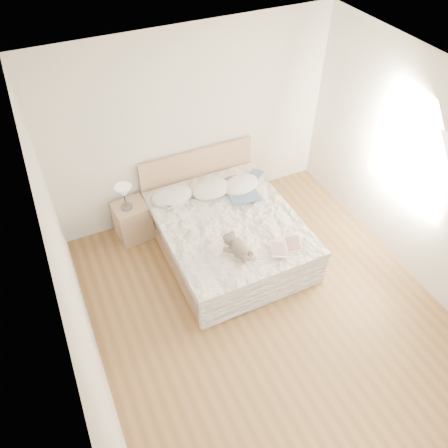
% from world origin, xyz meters
% --- Properties ---
extents(floor, '(4.00, 4.50, 0.00)m').
position_xyz_m(floor, '(0.00, 0.00, 0.00)').
color(floor, brown).
rests_on(floor, ground).
extents(ceiling, '(4.00, 4.50, 0.00)m').
position_xyz_m(ceiling, '(0.00, 0.00, 2.70)').
color(ceiling, white).
rests_on(ceiling, ground).
extents(wall_back, '(4.00, 0.02, 2.70)m').
position_xyz_m(wall_back, '(0.00, 2.25, 1.35)').
color(wall_back, silver).
rests_on(wall_back, ground).
extents(wall_left, '(0.02, 4.50, 2.70)m').
position_xyz_m(wall_left, '(-2.00, 0.00, 1.35)').
color(wall_left, silver).
rests_on(wall_left, ground).
extents(wall_right, '(0.02, 4.50, 2.70)m').
position_xyz_m(wall_right, '(2.00, 0.00, 1.35)').
color(wall_right, silver).
rests_on(wall_right, ground).
extents(window, '(0.02, 1.30, 1.10)m').
position_xyz_m(window, '(1.99, 0.30, 1.45)').
color(window, white).
rests_on(window, wall_right).
extents(bed, '(1.72, 2.14, 1.00)m').
position_xyz_m(bed, '(0.00, 1.19, 0.31)').
color(bed, tan).
rests_on(bed, floor).
extents(nightstand, '(0.49, 0.44, 0.56)m').
position_xyz_m(nightstand, '(-1.09, 1.97, 0.28)').
color(nightstand, tan).
rests_on(nightstand, floor).
extents(table_lamp, '(0.28, 0.28, 0.36)m').
position_xyz_m(table_lamp, '(-1.13, 1.95, 0.82)').
color(table_lamp, '#4F4945').
rests_on(table_lamp, nightstand).
extents(pillow_left, '(0.58, 0.41, 0.17)m').
position_xyz_m(pillow_left, '(-0.52, 1.83, 0.64)').
color(pillow_left, silver).
rests_on(pillow_left, bed).
extents(pillow_middle, '(0.58, 0.41, 0.17)m').
position_xyz_m(pillow_middle, '(0.02, 1.73, 0.64)').
color(pillow_middle, white).
rests_on(pillow_middle, bed).
extents(pillow_right, '(0.63, 0.51, 0.17)m').
position_xyz_m(pillow_right, '(0.44, 1.65, 0.64)').
color(pillow_right, white).
rests_on(pillow_right, bed).
extents(blouse, '(0.71, 0.75, 0.03)m').
position_xyz_m(blouse, '(0.39, 1.57, 0.63)').
color(blouse, '#354C67').
rests_on(blouse, bed).
extents(photo_book, '(0.37, 0.30, 0.02)m').
position_xyz_m(photo_book, '(-0.55, 1.71, 0.63)').
color(photo_book, silver).
rests_on(photo_book, bed).
extents(childrens_book, '(0.49, 0.41, 0.03)m').
position_xyz_m(childrens_book, '(0.40, 0.37, 0.63)').
color(childrens_book, '#F3E1C0').
rests_on(childrens_book, bed).
extents(teddy_bear, '(0.36, 0.42, 0.19)m').
position_xyz_m(teddy_bear, '(-0.17, 0.51, 0.65)').
color(teddy_bear, '#695A4D').
rests_on(teddy_bear, bed).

